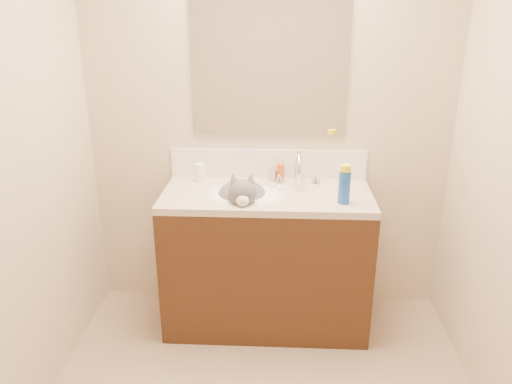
# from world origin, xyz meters

# --- Properties ---
(room_shell) EXTENTS (2.24, 2.54, 2.52)m
(room_shell) POSITION_xyz_m (0.00, 0.00, 1.49)
(room_shell) COLOR #C8B494
(room_shell) RESTS_ON ground
(vanity_cabinet) EXTENTS (1.20, 0.55, 0.82)m
(vanity_cabinet) POSITION_xyz_m (0.00, 0.97, 0.41)
(vanity_cabinet) COLOR #381E0F
(vanity_cabinet) RESTS_ON ground
(counter_slab) EXTENTS (1.20, 0.55, 0.04)m
(counter_slab) POSITION_xyz_m (0.00, 0.97, 0.84)
(counter_slab) COLOR beige
(counter_slab) RESTS_ON vanity_cabinet
(basin) EXTENTS (0.45, 0.36, 0.14)m
(basin) POSITION_xyz_m (-0.12, 0.94, 0.79)
(basin) COLOR white
(basin) RESTS_ON vanity_cabinet
(faucet) EXTENTS (0.28, 0.20, 0.21)m
(faucet) POSITION_xyz_m (0.18, 1.11, 0.95)
(faucet) COLOR silver
(faucet) RESTS_ON counter_slab
(cat) EXTENTS (0.36, 0.43, 0.33)m
(cat) POSITION_xyz_m (-0.14, 0.94, 0.83)
(cat) COLOR #504E50
(cat) RESTS_ON basin
(backsplash) EXTENTS (1.20, 0.02, 0.18)m
(backsplash) POSITION_xyz_m (0.00, 1.24, 0.95)
(backsplash) COLOR silver
(backsplash) RESTS_ON counter_slab
(mirror) EXTENTS (0.90, 0.02, 0.80)m
(mirror) POSITION_xyz_m (0.00, 1.24, 1.54)
(mirror) COLOR white
(mirror) RESTS_ON room_shell
(pill_bottle) EXTENTS (0.07, 0.07, 0.11)m
(pill_bottle) POSITION_xyz_m (-0.41, 1.15, 0.92)
(pill_bottle) COLOR white
(pill_bottle) RESTS_ON counter_slab
(pill_label) EXTENTS (0.07, 0.07, 0.04)m
(pill_label) POSITION_xyz_m (-0.41, 1.15, 0.90)
(pill_label) COLOR orange
(pill_label) RESTS_ON pill_bottle
(silver_jar) EXTENTS (0.07, 0.07, 0.07)m
(silver_jar) POSITION_xyz_m (0.03, 1.19, 0.89)
(silver_jar) COLOR #B7B7BC
(silver_jar) RESTS_ON counter_slab
(amber_bottle) EXTENTS (0.05, 0.05, 0.11)m
(amber_bottle) POSITION_xyz_m (0.08, 1.17, 0.92)
(amber_bottle) COLOR #CB4917
(amber_bottle) RESTS_ON counter_slab
(toothbrush) EXTENTS (0.03, 0.14, 0.01)m
(toothbrush) POSITION_xyz_m (0.07, 1.00, 0.86)
(toothbrush) COLOR white
(toothbrush) RESTS_ON counter_slab
(toothbrush_head) EXTENTS (0.02, 0.03, 0.02)m
(toothbrush_head) POSITION_xyz_m (0.07, 1.00, 0.87)
(toothbrush_head) COLOR #609BCC
(toothbrush_head) RESTS_ON counter_slab
(spray_can) EXTENTS (0.08, 0.08, 0.17)m
(spray_can) POSITION_xyz_m (0.42, 0.84, 0.95)
(spray_can) COLOR #194CAF
(spray_can) RESTS_ON counter_slab
(spray_cap) EXTENTS (0.07, 0.07, 0.04)m
(spray_cap) POSITION_xyz_m (0.42, 0.84, 1.06)
(spray_cap) COLOR yellow
(spray_cap) RESTS_ON spray_can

